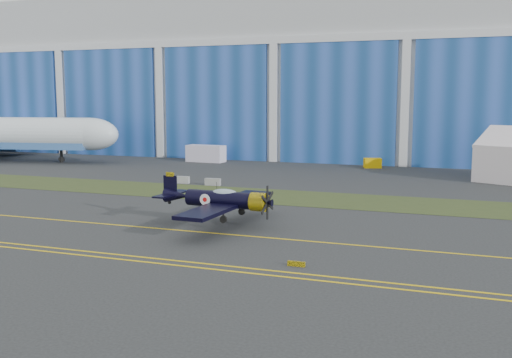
% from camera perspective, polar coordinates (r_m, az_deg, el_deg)
% --- Properties ---
extents(ground, '(260.00, 260.00, 0.00)m').
position_cam_1_polar(ground, '(59.64, -13.48, -3.08)').
color(ground, '#2F3132').
rests_on(ground, ground).
extents(grass_median, '(260.00, 10.00, 0.02)m').
position_cam_1_polar(grass_median, '(71.53, -7.29, -1.12)').
color(grass_median, '#475128').
rests_on(grass_median, ground).
extents(hangar, '(220.00, 45.70, 30.00)m').
position_cam_1_polar(hangar, '(124.89, 5.03, 9.55)').
color(hangar, silver).
rests_on(hangar, ground).
extents(taxiway_centreline, '(200.00, 0.20, 0.02)m').
position_cam_1_polar(taxiway_centreline, '(55.63, -16.33, -3.94)').
color(taxiway_centreline, yellow).
rests_on(taxiway_centreline, ground).
extents(edge_line_near, '(80.00, 0.20, 0.02)m').
position_cam_1_polar(edge_line_near, '(48.52, -23.02, -5.95)').
color(edge_line_near, yellow).
rests_on(edge_line_near, ground).
extents(edge_line_far, '(80.00, 0.20, 0.02)m').
position_cam_1_polar(edge_line_far, '(49.23, -22.22, -5.71)').
color(edge_line_far, yellow).
rests_on(edge_line_far, ground).
extents(guard_board_right, '(1.20, 0.15, 0.35)m').
position_cam_1_polar(guard_board_right, '(39.71, 3.86, -8.06)').
color(guard_board_right, yellow).
rests_on(guard_board_right, ground).
extents(warbird, '(12.25, 14.55, 4.16)m').
position_cam_1_polar(warbird, '(51.60, -3.44, -1.93)').
color(warbird, black).
rests_on(warbird, ground).
extents(shipping_container, '(6.72, 2.97, 2.86)m').
position_cam_1_polar(shipping_container, '(103.47, -4.80, 2.43)').
color(shipping_container, silver).
rests_on(shipping_container, ground).
extents(tug, '(3.04, 2.46, 1.53)m').
position_cam_1_polar(tug, '(95.98, 11.04, 1.50)').
color(tug, '#E4AF03').
rests_on(tug, ground).
extents(barrier_a, '(2.03, 0.72, 0.90)m').
position_cam_1_polar(barrier_a, '(77.91, -7.08, -0.07)').
color(barrier_a, '#989998').
rests_on(barrier_a, ground).
extents(barrier_b, '(2.04, 0.74, 0.90)m').
position_cam_1_polar(barrier_b, '(75.56, -4.14, -0.28)').
color(barrier_b, gray).
rests_on(barrier_b, ground).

